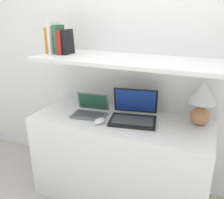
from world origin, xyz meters
TOP-DOWN VIEW (x-y plane):
  - wall_back at (0.00, 0.63)m, footprint 6.00×0.05m
  - desk at (0.00, 0.28)m, footprint 1.41×0.57m
  - back_riser at (0.00, 0.59)m, footprint 1.41×0.04m
  - shelf at (0.00, 0.35)m, footprint 1.41×0.51m
  - table_lamp at (0.58, 0.43)m, footprint 0.20×0.20m
  - laptop_large at (0.10, 0.31)m, footprint 0.40×0.35m
  - laptop_small at (-0.26, 0.26)m, footprint 0.29×0.24m
  - computer_mouse at (-0.12, 0.15)m, footprint 0.09×0.12m
  - router_box at (-0.02, 0.48)m, footprint 0.09×0.08m
  - book_orange at (-0.66, 0.35)m, footprint 0.04×0.12m
  - book_white at (-0.61, 0.35)m, footprint 0.02×0.17m
  - book_green at (-0.58, 0.35)m, footprint 0.03×0.13m
  - book_red at (-0.53, 0.35)m, footprint 0.04×0.17m
  - book_black at (-0.49, 0.35)m, footprint 0.04×0.14m

SIDE VIEW (x-z plane):
  - desk at x=0.00m, z-range 0.00..0.74m
  - back_riser at x=0.00m, z-range 0.00..1.19m
  - computer_mouse at x=-0.12m, z-range 0.74..0.78m
  - laptop_small at x=-0.26m, z-range 0.69..0.86m
  - laptop_large at x=0.10m, z-range 0.67..0.91m
  - router_box at x=-0.02m, z-range 0.74..0.85m
  - table_lamp at x=0.58m, z-range 0.77..1.10m
  - shelf at x=0.00m, z-range 1.19..1.21m
  - wall_back at x=0.00m, z-range 0.00..2.40m
  - book_red at x=-0.53m, z-range 1.21..1.40m
  - book_black at x=-0.49m, z-range 1.21..1.41m
  - book_orange at x=-0.66m, z-range 1.21..1.42m
  - book_green at x=-0.58m, z-range 1.21..1.44m
  - book_white at x=-0.61m, z-range 1.21..1.47m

